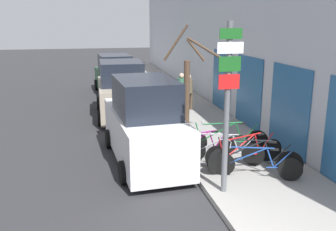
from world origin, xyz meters
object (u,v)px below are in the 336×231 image
object	(u,v)px
signpost	(227,103)
bicycle_3	(223,150)
bicycle_2	(246,154)
bicycle_5	(226,140)
bicycle_4	(202,148)
pedestrian_far	(189,90)
street_tree	(188,89)
parked_car_1	(122,92)
bicycle_0	(256,164)
bicycle_1	(253,159)
pedestrian_near	(182,90)
parked_car_2	(115,76)
parked_car_0	(145,125)

from	to	relation	value
signpost	bicycle_3	bearing A→B (deg)	69.95
bicycle_2	bicycle_5	distance (m)	1.20
bicycle_4	pedestrian_far	bearing A→B (deg)	-20.49
street_tree	parked_car_1	bearing A→B (deg)	118.13
bicycle_0	bicycle_5	world-z (taller)	bicycle_5
bicycle_4	pedestrian_far	world-z (taller)	pedestrian_far
bicycle_1	pedestrian_near	bearing A→B (deg)	27.02
bicycle_3	parked_car_2	distance (m)	11.82
street_tree	bicycle_0	bearing A→B (deg)	-79.60
bicycle_3	pedestrian_near	bearing A→B (deg)	22.13
bicycle_0	bicycle_1	xyz separation A→B (m)	(0.05, 0.29, 0.04)
bicycle_1	parked_car_0	distance (m)	3.19
bicycle_3	street_tree	distance (m)	3.07
bicycle_5	parked_car_2	world-z (taller)	parked_car_2
pedestrian_far	street_tree	bearing A→B (deg)	-122.78
bicycle_5	parked_car_2	xyz separation A→B (m)	(-2.41, 10.91, 0.41)
bicycle_1	bicycle_4	world-z (taller)	bicycle_1
bicycle_1	pedestrian_far	world-z (taller)	pedestrian_far
parked_car_1	street_tree	distance (m)	4.12
bicycle_2	parked_car_2	size ratio (longest dim) A/B	0.52
bicycle_3	pedestrian_far	size ratio (longest dim) A/B	1.30
bicycle_4	bicycle_0	bearing A→B (deg)	-154.31
bicycle_4	parked_car_0	distance (m)	1.76
signpost	parked_car_1	bearing A→B (deg)	101.10
bicycle_2	pedestrian_near	distance (m)	6.51
parked_car_0	bicycle_5	bearing A→B (deg)	-11.19
parked_car_0	street_tree	size ratio (longest dim) A/B	1.26
bicycle_3	street_tree	bearing A→B (deg)	30.94
parked_car_1	bicycle_0	bearing A→B (deg)	-69.37
parked_car_0	bicycle_1	bearing A→B (deg)	-40.11
signpost	parked_car_0	size ratio (longest dim) A/B	0.82
signpost	pedestrian_far	distance (m)	8.25
bicycle_4	bicycle_1	bearing A→B (deg)	-146.71
bicycle_5	pedestrian_far	size ratio (longest dim) A/B	1.60
signpost	parked_car_1	xyz separation A→B (m)	(-1.58, 8.05, -1.18)
signpost	pedestrian_far	bearing A→B (deg)	80.40
parked_car_2	bicycle_3	bearing A→B (deg)	-83.68
bicycle_3	signpost	bearing A→B (deg)	-174.77
parked_car_0	street_tree	world-z (taller)	street_tree
parked_car_2	pedestrian_near	xyz separation A→B (m)	(2.40, -5.62, 0.15)
pedestrian_near	pedestrian_far	xyz separation A→B (m)	(0.42, 0.37, -0.07)
bicycle_5	pedestrian_far	bearing A→B (deg)	6.47
parked_car_1	parked_car_2	bearing A→B (deg)	89.92
bicycle_2	bicycle_4	distance (m)	1.27
bicycle_1	parked_car_1	world-z (taller)	parked_car_1
bicycle_2	bicycle_5	size ratio (longest dim) A/B	0.95
pedestrian_near	parked_car_1	bearing A→B (deg)	167.81
bicycle_3	parked_car_1	bearing A→B (deg)	44.24
bicycle_5	parked_car_2	size ratio (longest dim) A/B	0.55
signpost	street_tree	bearing A→B (deg)	85.74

